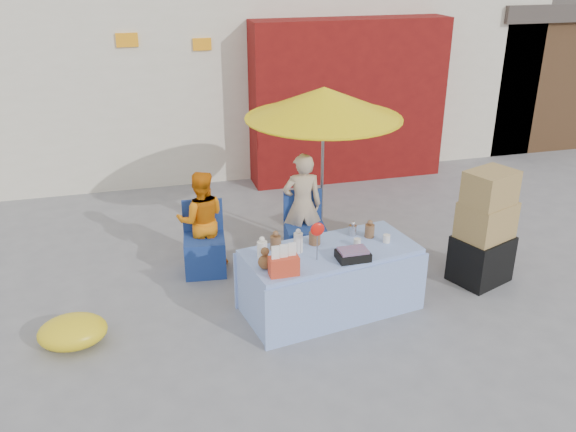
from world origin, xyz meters
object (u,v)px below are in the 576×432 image
object	(u,v)px
market_table	(330,279)
chair_right	(305,240)
umbrella	(324,103)
vendor_beige	(302,205)
vendor_orange	(201,220)
box_stack	(485,231)
chair_left	(205,252)

from	to	relation	value
market_table	chair_right	distance (m)	1.19
umbrella	market_table	bearing A→B (deg)	-104.54
market_table	vendor_beige	world-z (taller)	vendor_beige
market_table	umbrella	world-z (taller)	umbrella
chair_right	vendor_beige	distance (m)	0.44
market_table	chair_right	size ratio (longest dim) A/B	2.32
vendor_orange	box_stack	distance (m)	3.29
box_stack	umbrella	bearing A→B (deg)	138.74
chair_left	umbrella	size ratio (longest dim) A/B	0.41
umbrella	chair_left	bearing A→B (deg)	-169.59
chair_left	vendor_beige	size ratio (longest dim) A/B	0.63
chair_left	box_stack	bearing A→B (deg)	-12.45
vendor_beige	umbrella	distance (m)	1.27
market_table	vendor_beige	xyz separation A→B (m)	(0.08, 1.32, 0.30)
chair_right	vendor_beige	xyz separation A→B (m)	(-0.00, 0.13, 0.41)
market_table	vendor_orange	bearing A→B (deg)	121.97
market_table	vendor_beige	distance (m)	1.36
vendor_beige	umbrella	xyz separation A→B (m)	(0.30, 0.15, 1.22)
chair_right	vendor_orange	bearing A→B (deg)	-179.72
umbrella	box_stack	xyz separation A→B (m)	(1.52, -1.33, -1.26)
chair_right	vendor_beige	bearing A→B (deg)	97.16
chair_right	box_stack	size ratio (longest dim) A/B	0.62
vendor_orange	chair_right	bearing A→B (deg)	-179.72
market_table	vendor_beige	bearing A→B (deg)	76.92
chair_left	vendor_orange	size ratio (longest dim) A/B	0.69
market_table	umbrella	bearing A→B (deg)	65.91
chair_left	chair_right	bearing A→B (deg)	6.41
vendor_beige	box_stack	size ratio (longest dim) A/B	0.99
vendor_orange	umbrella	distance (m)	2.01
chair_right	vendor_beige	size ratio (longest dim) A/B	0.63
chair_left	box_stack	size ratio (longest dim) A/B	0.62
vendor_orange	box_stack	world-z (taller)	box_stack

